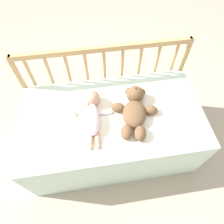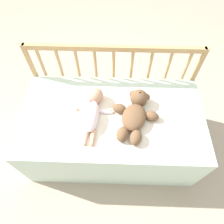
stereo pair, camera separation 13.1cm
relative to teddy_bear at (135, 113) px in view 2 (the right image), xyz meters
name	(u,v)px [view 2 (the right image)]	position (x,y,z in m)	size (l,w,h in m)	color
ground_plane	(112,145)	(-0.15, 0.01, -0.54)	(12.00, 12.00, 0.00)	tan
crib_mattress	(112,132)	(-0.15, 0.01, -0.30)	(1.28, 0.68, 0.50)	silver
crib_rail	(114,70)	(-0.15, 0.37, 0.02)	(1.28, 0.04, 0.79)	tan
blanket	(111,120)	(-0.16, -0.03, -0.05)	(0.79, 0.54, 0.01)	silver
teddy_bear	(135,113)	(0.00, 0.00, 0.00)	(0.32, 0.41, 0.12)	brown
baby	(93,109)	(-0.28, 0.02, 0.00)	(0.28, 0.42, 0.12)	white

